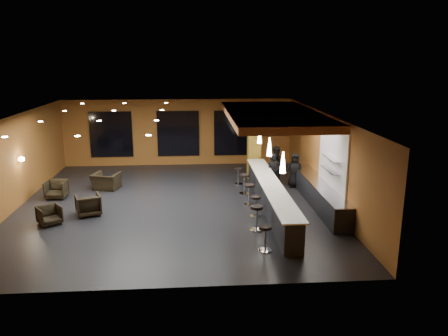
{
  "coord_description": "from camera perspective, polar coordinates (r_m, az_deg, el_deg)",
  "views": [
    {
      "loc": [
        0.77,
        -16.48,
        5.66
      ],
      "look_at": [
        2.0,
        0.5,
        1.3
      ],
      "focal_mm": 35.0,
      "sensor_mm": 36.0,
      "label": 1
    }
  ],
  "objects": [
    {
      "name": "wall_front",
      "position": [
        10.69,
        -8.05,
        -7.22
      ],
      "size": [
        12.0,
        0.1,
        3.5
      ],
      "primitive_type": "cube",
      "color": "brown",
      "rests_on": "floor"
    },
    {
      "name": "bar_stool_2",
      "position": [
        15.89,
        4.13,
        -4.65
      ],
      "size": [
        0.39,
        0.39,
        0.77
      ],
      "rotation": [
        0.0,
        0.0,
        0.1
      ],
      "color": "silver",
      "rests_on": "floor"
    },
    {
      "name": "staff_a",
      "position": [
        18.83,
        6.5,
        -0.59
      ],
      "size": [
        0.65,
        0.47,
        1.66
      ],
      "primitive_type": "imported",
      "rotation": [
        0.0,
        0.0,
        0.13
      ],
      "color": "black",
      "rests_on": "floor"
    },
    {
      "name": "ceiling",
      "position": [
        16.63,
        -6.82,
        6.98
      ],
      "size": [
        12.0,
        13.0,
        0.1
      ],
      "primitive_type": "cube",
      "color": "black"
    },
    {
      "name": "wall_back",
      "position": [
        23.37,
        -5.99,
        4.66
      ],
      "size": [
        12.0,
        0.1,
        3.5
      ],
      "primitive_type": "cube",
      "color": "brown",
      "rests_on": "floor"
    },
    {
      "name": "floor",
      "position": [
        17.45,
        -6.47,
        -4.82
      ],
      "size": [
        12.0,
        13.0,
        0.1
      ],
      "primitive_type": "cube",
      "color": "black",
      "rests_on": "ground"
    },
    {
      "name": "bar_counter",
      "position": [
        16.56,
        6.09,
        -3.87
      ],
      "size": [
        0.6,
        8.0,
        1.0
      ],
      "primitive_type": "cube",
      "color": "black",
      "rests_on": "floor"
    },
    {
      "name": "wall_sconce",
      "position": [
        18.64,
        -24.95,
        1.06
      ],
      "size": [
        0.22,
        0.22,
        0.22
      ],
      "primitive_type": "sphere",
      "color": "#FFE5B2",
      "rests_on": "wall_left"
    },
    {
      "name": "window_center",
      "position": [
        23.27,
        -6.0,
        4.49
      ],
      "size": [
        2.2,
        0.06,
        2.4
      ],
      "primitive_type": "cube",
      "color": "black",
      "rests_on": "wall_back"
    },
    {
      "name": "staff_b",
      "position": [
        19.68,
        6.96,
        0.26
      ],
      "size": [
        0.93,
        0.75,
        1.8
      ],
      "primitive_type": "imported",
      "rotation": [
        0.0,
        0.0,
        0.09
      ],
      "color": "black",
      "rests_on": "floor"
    },
    {
      "name": "pendant_1",
      "position": [
        16.57,
        5.96,
        2.77
      ],
      "size": [
        0.2,
        0.2,
        0.7
      ],
      "primitive_type": "cone",
      "color": "white",
      "rests_on": "wood_soffit"
    },
    {
      "name": "staff_c",
      "position": [
        19.58,
        9.22,
        -0.3
      ],
      "size": [
        0.86,
        0.69,
        1.53
      ],
      "primitive_type": "imported",
      "rotation": [
        0.0,
        0.0,
        -0.31
      ],
      "color": "black",
      "rests_on": "floor"
    },
    {
      "name": "bar_stool_0",
      "position": [
        13.18,
        5.4,
        -8.72
      ],
      "size": [
        0.4,
        0.4,
        0.79
      ],
      "rotation": [
        0.0,
        0.0,
        0.26
      ],
      "color": "silver",
      "rests_on": "floor"
    },
    {
      "name": "pendant_2",
      "position": [
        18.99,
        4.66,
        4.28
      ],
      "size": [
        0.2,
        0.2,
        0.7
      ],
      "primitive_type": "cone",
      "color": "white",
      "rests_on": "wood_soffit"
    },
    {
      "name": "wood_soffit",
      "position": [
        17.92,
        6.32,
        6.91
      ],
      "size": [
        3.6,
        8.0,
        0.28
      ],
      "primitive_type": "cube",
      "color": "#A1592F",
      "rests_on": "ceiling"
    },
    {
      "name": "armchair_b",
      "position": [
        16.79,
        -17.32,
        -4.59
      ],
      "size": [
        1.09,
        1.11,
        0.78
      ],
      "primitive_type": "imported",
      "rotation": [
        0.0,
        0.0,
        3.51
      ],
      "color": "black",
      "rests_on": "floor"
    },
    {
      "name": "column",
      "position": [
        20.65,
        3.95,
        3.42
      ],
      "size": [
        0.6,
        0.6,
        3.5
      ],
      "primitive_type": "cube",
      "color": "olive",
      "rests_on": "floor"
    },
    {
      "name": "prep_top",
      "position": [
        17.37,
        12.35,
        -1.93
      ],
      "size": [
        0.72,
        6.0,
        0.03
      ],
      "primitive_type": "cube",
      "color": "silver",
      "rests_on": "prep_counter"
    },
    {
      "name": "wall_right",
      "position": [
        17.74,
        13.29,
        1.24
      ],
      "size": [
        0.1,
        13.0,
        3.5
      ],
      "primitive_type": "cube",
      "color": "brown",
      "rests_on": "floor"
    },
    {
      "name": "window_right",
      "position": [
        23.36,
        1.4,
        4.6
      ],
      "size": [
        2.2,
        0.06,
        2.4
      ],
      "primitive_type": "cube",
      "color": "black",
      "rests_on": "wall_back"
    },
    {
      "name": "tile_backsplash",
      "position": [
        16.73,
        14.04,
        1.29
      ],
      "size": [
        0.06,
        3.2,
        2.4
      ],
      "primitive_type": "cube",
      "color": "white",
      "rests_on": "wall_right"
    },
    {
      "name": "bar_stool_1",
      "position": [
        14.6,
        4.28,
        -6.13
      ],
      "size": [
        0.44,
        0.44,
        0.87
      ],
      "rotation": [
        0.0,
        0.0,
        -0.02
      ],
      "color": "silver",
      "rests_on": "floor"
    },
    {
      "name": "wall_left",
      "position": [
        18.25,
        -25.97,
        0.53
      ],
      "size": [
        0.1,
        13.0,
        3.5
      ],
      "primitive_type": "cube",
      "color": "brown",
      "rests_on": "floor"
    },
    {
      "name": "bar_top",
      "position": [
        16.41,
        6.14,
        -2.12
      ],
      "size": [
        0.78,
        8.1,
        0.05
      ],
      "primitive_type": "cube",
      "color": "white",
      "rests_on": "bar_counter"
    },
    {
      "name": "window_left",
      "position": [
        23.64,
        -14.53,
        4.27
      ],
      "size": [
        2.2,
        0.06,
        2.4
      ],
      "primitive_type": "cube",
      "color": "black",
      "rests_on": "wall_back"
    },
    {
      "name": "pendant_0",
      "position": [
        14.17,
        7.7,
        0.73
      ],
      "size": [
        0.2,
        0.2,
        0.7
      ],
      "primitive_type": "cone",
      "color": "white",
      "rests_on": "wood_soffit"
    },
    {
      "name": "wall_shelf_upper",
      "position": [
        16.49,
        13.8,
        1.3
      ],
      "size": [
        0.3,
        1.5,
        0.03
      ],
      "primitive_type": "cube",
      "color": "silver",
      "rests_on": "wall_right"
    },
    {
      "name": "armchair_c",
      "position": [
        19.18,
        -21.05,
        -2.61
      ],
      "size": [
        0.82,
        0.85,
        0.75
      ],
      "primitive_type": "imported",
      "rotation": [
        0.0,
        0.0,
        -0.03
      ],
      "color": "black",
      "rests_on": "floor"
    },
    {
      "name": "bar_stool_5",
      "position": [
        19.81,
        1.89,
        -0.79
      ],
      "size": [
        0.38,
        0.38,
        0.75
      ],
      "rotation": [
        0.0,
        0.0,
        -0.28
      ],
      "color": "silver",
      "rests_on": "floor"
    },
    {
      "name": "armchair_d",
      "position": [
        19.81,
        -15.15,
        -1.67
      ],
      "size": [
        1.31,
        1.22,
        0.71
      ],
      "primitive_type": "imported",
      "rotation": [
        0.0,
        0.0,
        2.87
      ],
      "color": "black",
      "rests_on": "floor"
    },
    {
      "name": "prep_counter",
      "position": [
        17.5,
        12.27,
        -3.36
      ],
      "size": [
        0.7,
        6.0,
        0.86
      ],
      "primitive_type": "cube",
      "color": "black",
      "rests_on": "floor"
    },
    {
      "name": "armchair_a",
      "position": [
        16.34,
        -21.85,
        -5.74
      ],
      "size": [
        1.0,
        1.01,
        0.67
      ],
      "primitive_type": "imported",
      "rotation": [
        0.0,
        0.0,
        0.63
      ],
      "color": "black",
      "rests_on": "floor"
    },
    {
      "name": "bar_stool_3",
      "position": [
        17.08,
        3.33,
        -3.11
      ],
      "size": [
        0.42,
        0.42,
        0.84
      ],
      "rotation": [
        0.0,
        0.0,
        0.37
      ],
      "color": "silver",
      "rests_on": "floor"
    },
    {
      "name": "wall_shelf_lower",
      "position": [
        16.59,
        13.71,
        -0.21
      ],
      "size": [
        0.3,
        1.5,
        0.03
      ],
      "primitive_type": "cube",
      "color": "silver",
      "rests_on": "wall_right"
    },
    {
      "name": "bar_stool_4",
      "position": [
        18.41,
        2.69,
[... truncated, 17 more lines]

